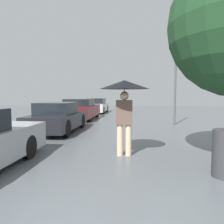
{
  "coord_description": "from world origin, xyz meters",
  "views": [
    {
      "loc": [
        0.06,
        -1.24,
        1.55
      ],
      "look_at": [
        -0.5,
        4.25,
        1.12
      ],
      "focal_mm": 35.0,
      "sensor_mm": 36.0,
      "label": 1
    }
  ],
  "objects_px": {
    "pedestrian": "(124,93)",
    "parked_car_farthest": "(97,106)",
    "parked_car_second": "(58,118)",
    "street_lamp": "(175,77)",
    "parked_car_third": "(80,109)"
  },
  "relations": [
    {
      "from": "parked_car_second",
      "to": "parked_car_third",
      "type": "height_order",
      "value": "parked_car_third"
    },
    {
      "from": "parked_car_farthest",
      "to": "street_lamp",
      "type": "height_order",
      "value": "street_lamp"
    },
    {
      "from": "pedestrian",
      "to": "street_lamp",
      "type": "distance_m",
      "value": 6.62
    },
    {
      "from": "street_lamp",
      "to": "pedestrian",
      "type": "bearing_deg",
      "value": -110.94
    },
    {
      "from": "parked_car_third",
      "to": "street_lamp",
      "type": "bearing_deg",
      "value": -20.83
    },
    {
      "from": "parked_car_second",
      "to": "street_lamp",
      "type": "distance_m",
      "value": 6.26
    },
    {
      "from": "pedestrian",
      "to": "street_lamp",
      "type": "bearing_deg",
      "value": 69.06
    },
    {
      "from": "pedestrian",
      "to": "parked_car_farthest",
      "type": "xyz_separation_m",
      "value": [
        -3.04,
        13.44,
        -1.0
      ]
    },
    {
      "from": "pedestrian",
      "to": "street_lamp",
      "type": "relative_size",
      "value": 0.47
    },
    {
      "from": "parked_car_farthest",
      "to": "street_lamp",
      "type": "bearing_deg",
      "value": -53.65
    },
    {
      "from": "street_lamp",
      "to": "parked_car_third",
      "type": "bearing_deg",
      "value": 159.17
    },
    {
      "from": "pedestrian",
      "to": "parked_car_second",
      "type": "distance_m",
      "value": 4.64
    },
    {
      "from": "pedestrian",
      "to": "parked_car_third",
      "type": "bearing_deg",
      "value": 111.35
    },
    {
      "from": "pedestrian",
      "to": "parked_car_farthest",
      "type": "height_order",
      "value": "pedestrian"
    },
    {
      "from": "parked_car_second",
      "to": "parked_car_farthest",
      "type": "distance_m",
      "value": 10.02
    }
  ]
}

